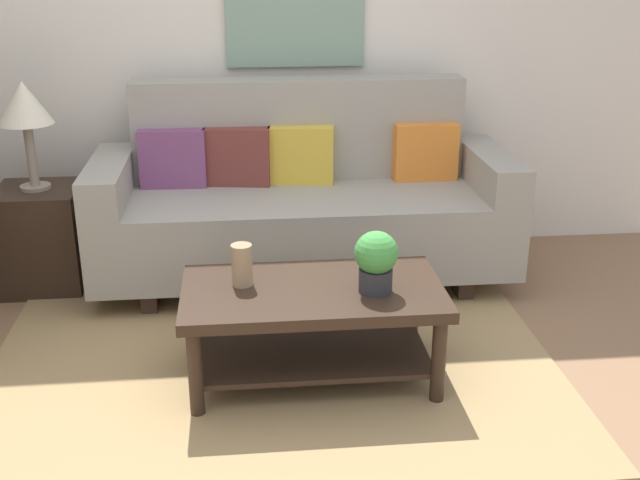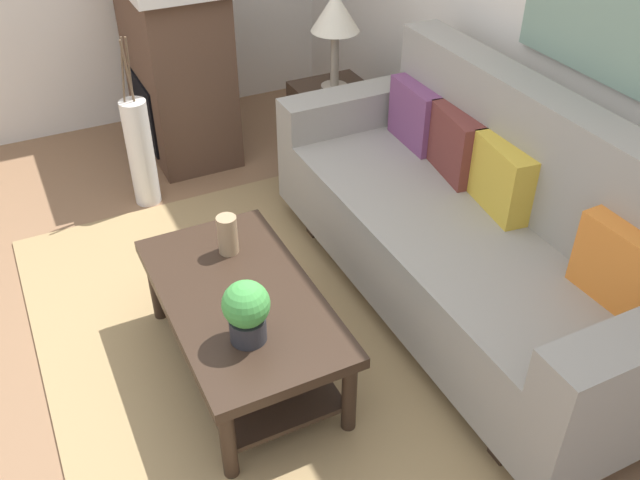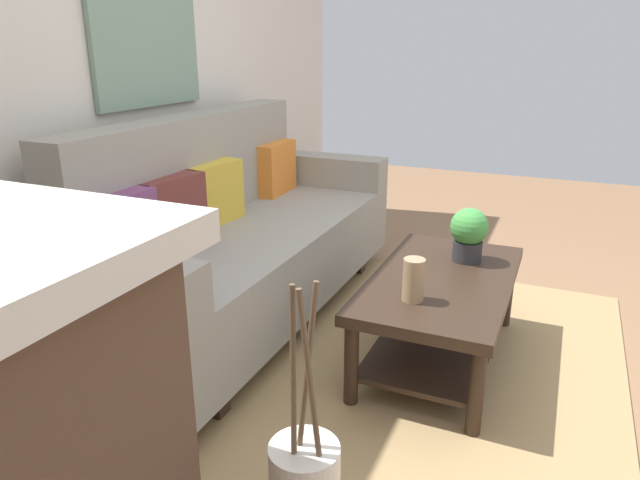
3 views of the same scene
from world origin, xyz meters
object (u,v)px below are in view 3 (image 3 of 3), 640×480
couch (236,241)px  tabletop_vase (414,280)px  side_table (3,415)px  throw_pillow_orange (276,168)px  throw_pillow_plum (120,232)px  throw_pillow_mustard (214,193)px  potted_plant_tabletop (469,233)px  throw_pillow_maroon (172,210)px  framed_painting (148,42)px  coffee_table (441,300)px

couch → tabletop_vase: (-0.34, -1.05, 0.09)m
side_table → throw_pillow_orange: bearing=2.8°
throw_pillow_plum → throw_pillow_mustard: size_ratio=1.00×
throw_pillow_orange → potted_plant_tabletop: 1.40m
tabletop_vase → throw_pillow_mustard: bearing=73.7°
tabletop_vase → side_table: tabletop_vase is taller
throw_pillow_maroon → framed_painting: bearing=44.1°
throw_pillow_orange → tabletop_vase: bearing=-131.6°
coffee_table → potted_plant_tabletop: potted_plant_tabletop is taller
potted_plant_tabletop → couch: bearing=99.9°
framed_painting → potted_plant_tabletop: bearing=-82.9°
couch → throw_pillow_orange: size_ratio=6.26×
coffee_table → potted_plant_tabletop: size_ratio=4.20×
throw_pillow_mustard → throw_pillow_orange: bearing=0.0°
couch → framed_painting: framed_painting is taller
throw_pillow_plum → throw_pillow_mustard: bearing=0.0°
couch → throw_pillow_plum: 0.76m
throw_pillow_mustard → framed_painting: size_ratio=0.46×
throw_pillow_maroon → tabletop_vase: bearing=-89.6°
tabletop_vase → side_table: 1.54m
couch → throw_pillow_mustard: 0.28m
throw_pillow_orange → side_table: size_ratio=0.64×
throw_pillow_plum → side_table: 0.83m
throw_pillow_maroon → tabletop_vase: (0.01, -1.18, -0.16)m
coffee_table → tabletop_vase: bearing=168.4°
throw_pillow_plum → throw_pillow_maroon: 0.35m
throw_pillow_orange → couch: bearing=-169.9°
coffee_table → tabletop_vase: (-0.29, 0.06, 0.21)m
side_table → framed_painting: size_ratio=0.71×
throw_pillow_maroon → throw_pillow_plum: bearing=180.0°
couch → throw_pillow_orange: (0.70, 0.13, 0.25)m
couch → throw_pillow_mustard: bearing=90.0°
throw_pillow_plum → tabletop_vase: (0.36, -1.18, -0.16)m
tabletop_vase → framed_painting: bearing=77.3°
throw_pillow_mustard → coffee_table: size_ratio=0.33×
couch → tabletop_vase: bearing=-108.1°
throw_pillow_plum → framed_painting: 1.09m
throw_pillow_maroon → potted_plant_tabletop: bearing=-66.8°
throw_pillow_maroon → throw_pillow_mustard: bearing=0.0°
throw_pillow_maroon → framed_painting: size_ratio=0.46×
throw_pillow_mustard → framed_painting: (0.00, 0.34, 0.76)m
tabletop_vase → framed_painting: framed_painting is taller
throw_pillow_orange → framed_painting: framed_painting is taller
throw_pillow_maroon → side_table: size_ratio=0.64×
throw_pillow_orange → potted_plant_tabletop: (-0.50, -1.30, -0.11)m
throw_pillow_plum → tabletop_vase: size_ratio=2.00×
throw_pillow_mustard → throw_pillow_orange: 0.70m
coffee_table → throw_pillow_maroon: bearing=103.7°
side_table → coffee_table: bearing=-39.5°
tabletop_vase → side_table: (-1.08, 1.07, -0.24)m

